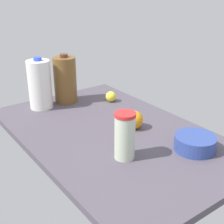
# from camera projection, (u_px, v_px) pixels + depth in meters

# --- Properties ---
(countertop) EXTENTS (1.20, 0.76, 0.03)m
(countertop) POSITION_uv_depth(u_px,v_px,m) (112.00, 135.00, 1.46)
(countertop) COLOR #4D4652
(countertop) RESTS_ON ground
(chocolate_milk_jug) EXTENTS (0.13, 0.13, 0.28)m
(chocolate_milk_jug) POSITION_uv_depth(u_px,v_px,m) (65.00, 80.00, 1.76)
(chocolate_milk_jug) COLOR brown
(chocolate_milk_jug) RESTS_ON countertop
(mixing_bowl) EXTENTS (0.17, 0.17, 0.06)m
(mixing_bowl) POSITION_uv_depth(u_px,v_px,m) (195.00, 143.00, 1.29)
(mixing_bowl) COLOR #2F458F
(mixing_bowl) RESTS_ON countertop
(milk_jug) EXTENTS (0.12, 0.12, 0.28)m
(milk_jug) POSITION_uv_depth(u_px,v_px,m) (40.00, 84.00, 1.68)
(milk_jug) COLOR white
(milk_jug) RESTS_ON countertop
(tumbler_cup) EXTENTS (0.08, 0.08, 0.19)m
(tumbler_cup) POSITION_uv_depth(u_px,v_px,m) (125.00, 136.00, 1.21)
(tumbler_cup) COLOR beige
(tumbler_cup) RESTS_ON countertop
(orange_far_back) EXTENTS (0.09, 0.09, 0.09)m
(orange_far_back) POSITION_uv_depth(u_px,v_px,m) (134.00, 120.00, 1.47)
(orange_far_back) COLOR orange
(orange_far_back) RESTS_ON countertop
(lemon_beside_bowl) EXTENTS (0.06, 0.06, 0.06)m
(lemon_beside_bowl) POSITION_uv_depth(u_px,v_px,m) (111.00, 97.00, 1.80)
(lemon_beside_bowl) COLOR yellow
(lemon_beside_bowl) RESTS_ON countertop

